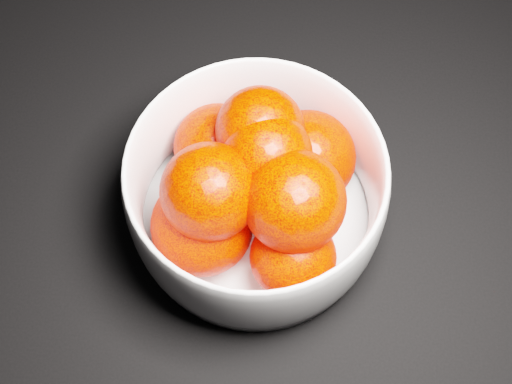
{
  "coord_description": "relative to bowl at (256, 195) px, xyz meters",
  "views": [
    {
      "loc": [
        0.26,
        -0.38,
        0.54
      ],
      "look_at": [
        0.25,
        -0.14,
        0.05
      ],
      "focal_mm": 50.0,
      "sensor_mm": 36.0,
      "label": 1
    }
  ],
  "objects": [
    {
      "name": "orange_pile",
      "position": [
        -0.0,
        0.0,
        0.02
      ],
      "size": [
        0.16,
        0.16,
        0.12
      ],
      "color": "#FC1800",
      "rests_on": "bowl"
    },
    {
      "name": "bowl",
      "position": [
        0.0,
        0.0,
        0.0
      ],
      "size": [
        0.2,
        0.2,
        0.1
      ],
      "rotation": [
        0.0,
        0.0,
        -0.0
      ],
      "color": "white",
      "rests_on": "ground"
    }
  ]
}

